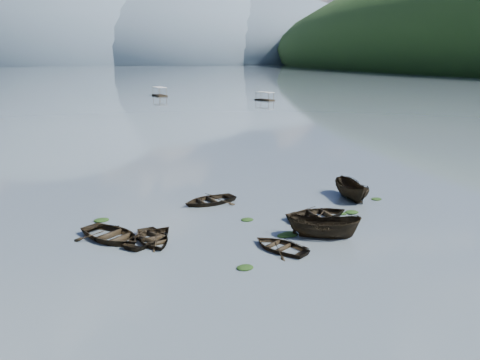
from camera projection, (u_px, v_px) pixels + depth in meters
name	position (u px, v px, depth m)	size (l,w,h in m)	color
ground_plane	(305.00, 261.00, 27.90)	(2400.00, 2400.00, 0.00)	#4E5A62
haze_mtn_b	(46.00, 64.00, 832.05)	(520.00, 520.00, 340.00)	#475666
haze_mtn_c	(159.00, 63.00, 894.91)	(520.00, 520.00, 260.00)	#475666
haze_mtn_d	(247.00, 63.00, 951.47)	(520.00, 520.00, 220.00)	#475666
rowboat_0	(153.00, 242.00, 30.76)	(2.85, 3.99, 0.83)	black
rowboat_1	(151.00, 241.00, 30.93)	(2.94, 4.12, 0.85)	black
rowboat_2	(324.00, 238.00, 31.43)	(1.81, 4.80, 1.85)	black
rowboat_3	(280.00, 249.00, 29.60)	(2.76, 3.86, 0.80)	black
rowboat_4	(318.00, 218.00, 35.22)	(3.46, 4.84, 1.00)	black
rowboat_5	(350.00, 199.00, 40.03)	(1.79, 4.76, 1.84)	black
rowboat_6	(112.00, 239.00, 31.17)	(3.57, 5.01, 1.04)	black
rowboat_7	(210.00, 203.00, 38.87)	(3.22, 4.51, 0.93)	black
rowboat_8	(352.00, 198.00, 40.33)	(1.67, 4.43, 1.71)	black
weed_clump_0	(245.00, 268.00, 26.90)	(1.00, 0.82, 0.22)	black
weed_clump_1	(284.00, 236.00, 31.71)	(0.97, 0.78, 0.21)	black
weed_clump_2	(290.00, 235.00, 31.89)	(1.19, 0.95, 0.26)	black
weed_clump_3	(342.00, 214.00, 36.19)	(0.77, 0.65, 0.17)	black
weed_clump_4	(352.00, 213.00, 36.49)	(1.09, 0.86, 0.23)	black
weed_clump_5	(101.00, 221.00, 34.70)	(1.12, 0.91, 0.24)	black
weed_clump_6	(247.00, 220.00, 34.83)	(0.96, 0.80, 0.20)	black
weed_clump_7	(376.00, 199.00, 39.89)	(0.94, 0.75, 0.20)	black
pontoon_centre	(160.00, 96.00, 145.24)	(2.87, 6.89, 2.64)	black
pontoon_right	(265.00, 100.00, 130.79)	(2.41, 5.79, 2.22)	black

